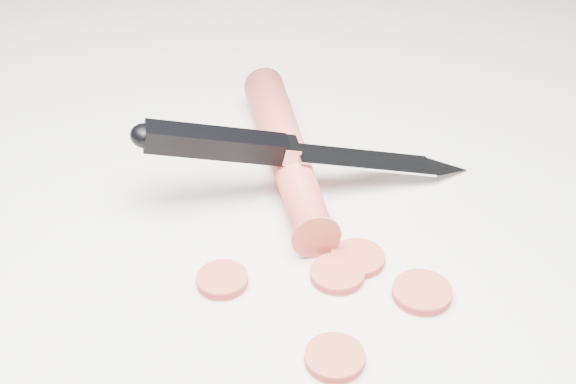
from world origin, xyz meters
name	(u,v)px	position (x,y,z in m)	size (l,w,h in m)	color
ground	(293,253)	(0.00, 0.00, 0.00)	(2.40, 2.40, 0.00)	silver
carrot	(286,151)	(0.03, 0.09, 0.02)	(0.03, 0.03, 0.21)	#E3483E
carrot_slice_0	(222,280)	(-0.05, -0.01, 0.00)	(0.03, 0.03, 0.01)	#CB4931
carrot_slice_1	(422,292)	(0.06, -0.07, 0.00)	(0.04, 0.04, 0.01)	#CB4931
carrot_slice_2	(335,358)	(-0.02, -0.10, 0.00)	(0.04, 0.04, 0.01)	#CB4931
carrot_slice_3	(358,258)	(0.04, -0.02, 0.00)	(0.04, 0.04, 0.01)	#CB4931
carrot_slice_4	(337,274)	(0.02, -0.03, 0.00)	(0.04, 0.04, 0.01)	#CB4931
kitchen_knife	(309,148)	(0.04, 0.07, 0.03)	(0.25, 0.08, 0.07)	silver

